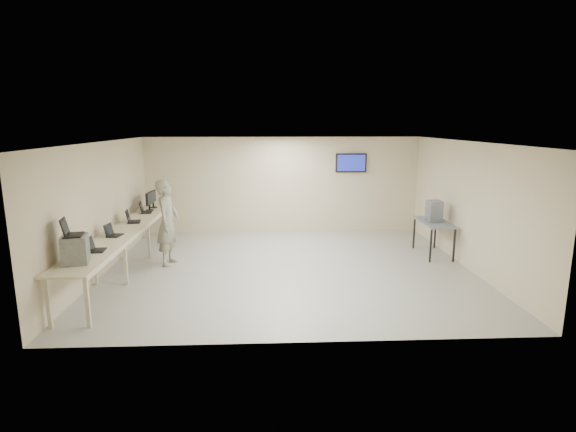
{
  "coord_description": "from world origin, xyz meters",
  "views": [
    {
      "loc": [
        -0.46,
        -9.61,
        3.18
      ],
      "look_at": [
        0.0,
        0.2,
        1.15
      ],
      "focal_mm": 28.0,
      "sensor_mm": 36.0,
      "label": 1
    }
  ],
  "objects_px": {
    "workbench": "(124,234)",
    "side_table": "(434,224)",
    "soldier": "(168,222)",
    "equipment_box": "(75,249)"
  },
  "relations": [
    {
      "from": "workbench",
      "to": "side_table",
      "type": "height_order",
      "value": "workbench"
    },
    {
      "from": "soldier",
      "to": "side_table",
      "type": "bearing_deg",
      "value": -78.3
    },
    {
      "from": "equipment_box",
      "to": "side_table",
      "type": "relative_size",
      "value": 0.33
    },
    {
      "from": "soldier",
      "to": "side_table",
      "type": "xyz_separation_m",
      "value": [
        6.32,
        0.46,
        -0.22
      ]
    },
    {
      "from": "workbench",
      "to": "side_table",
      "type": "relative_size",
      "value": 4.28
    },
    {
      "from": "workbench",
      "to": "side_table",
      "type": "distance_m",
      "value": 7.24
    },
    {
      "from": "soldier",
      "to": "workbench",
      "type": "bearing_deg",
      "value": 123.13
    },
    {
      "from": "workbench",
      "to": "side_table",
      "type": "xyz_separation_m",
      "value": [
        7.19,
        0.88,
        -0.06
      ]
    },
    {
      "from": "side_table",
      "to": "workbench",
      "type": "bearing_deg",
      "value": -173.04
    },
    {
      "from": "soldier",
      "to": "equipment_box",
      "type": "bearing_deg",
      "value": 168.49
    }
  ]
}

